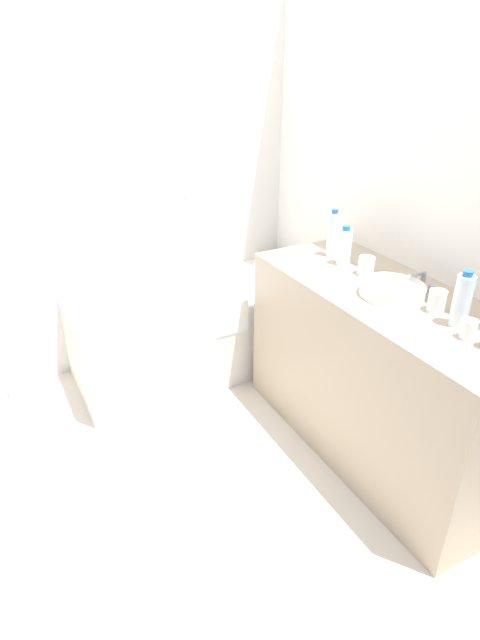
% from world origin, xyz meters
% --- Properties ---
extents(ground_plane, '(3.72, 3.72, 0.00)m').
position_xyz_m(ground_plane, '(0.00, 0.00, 0.00)').
color(ground_plane, beige).
extents(wall_back_tiled, '(3.12, 0.10, 2.32)m').
position_xyz_m(wall_back_tiled, '(0.00, 1.21, 1.16)').
color(wall_back_tiled, silver).
rests_on(wall_back_tiled, ground_plane).
extents(wall_right_mirror, '(0.10, 2.73, 2.32)m').
position_xyz_m(wall_right_mirror, '(1.41, 0.00, 1.16)').
color(wall_right_mirror, silver).
rests_on(wall_right_mirror, ground_plane).
extents(bathtub, '(1.48, 0.67, 1.23)m').
position_xyz_m(bathtub, '(0.52, 0.83, 0.29)').
color(bathtub, silver).
rests_on(bathtub, ground_plane).
extents(vanity_counter, '(0.60, 1.51, 0.90)m').
position_xyz_m(vanity_counter, '(1.06, -0.32, 0.45)').
color(vanity_counter, tan).
rests_on(vanity_counter, ground_plane).
extents(sink_basin, '(0.29, 0.29, 0.05)m').
position_xyz_m(sink_basin, '(1.05, -0.33, 0.92)').
color(sink_basin, white).
rests_on(sink_basin, vanity_counter).
extents(sink_faucet, '(0.11, 0.15, 0.08)m').
position_xyz_m(sink_faucet, '(1.23, -0.33, 0.93)').
color(sink_faucet, '#A0A0A5').
rests_on(sink_faucet, vanity_counter).
extents(water_bottle_0, '(0.07, 0.07, 0.21)m').
position_xyz_m(water_bottle_0, '(1.09, 0.08, 0.99)').
color(water_bottle_0, silver).
rests_on(water_bottle_0, vanity_counter).
extents(water_bottle_1, '(0.06, 0.06, 0.26)m').
position_xyz_m(water_bottle_1, '(1.11, 0.21, 1.02)').
color(water_bottle_1, silver).
rests_on(water_bottle_1, vanity_counter).
extents(water_bottle_3, '(0.07, 0.07, 0.24)m').
position_xyz_m(water_bottle_3, '(1.08, -0.67, 1.01)').
color(water_bottle_3, silver).
rests_on(water_bottle_3, vanity_counter).
extents(drinking_glass_0, '(0.08, 0.08, 0.09)m').
position_xyz_m(drinking_glass_0, '(1.10, -0.08, 0.94)').
color(drinking_glass_0, white).
rests_on(drinking_glass_0, vanity_counter).
extents(drinking_glass_2, '(0.07, 0.07, 0.10)m').
position_xyz_m(drinking_glass_2, '(1.10, -0.54, 0.94)').
color(drinking_glass_2, white).
rests_on(drinking_glass_2, vanity_counter).
extents(drinking_glass_3, '(0.06, 0.06, 0.08)m').
position_xyz_m(drinking_glass_3, '(1.03, -0.77, 0.94)').
color(drinking_glass_3, white).
rests_on(drinking_glass_3, vanity_counter).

